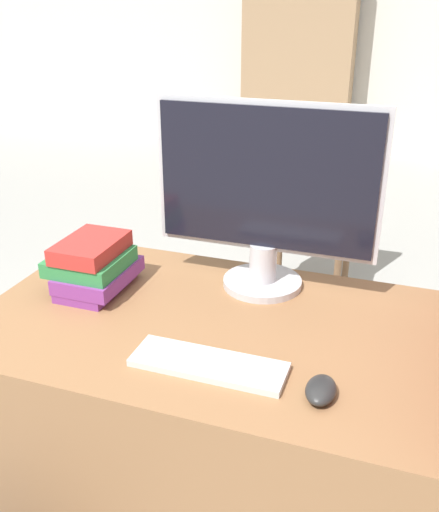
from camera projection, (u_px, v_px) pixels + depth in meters
The scene contains 8 objects.
wall_back at pixel (388, 11), 5.45m from camera, with size 12.00×0.06×2.80m.
desk at pixel (212, 437), 1.61m from camera, with size 1.20×0.73×0.77m.
monitor at pixel (266, 194), 1.52m from camera, with size 0.61×0.22×0.52m.
keyboard at pixel (209, 364), 1.27m from camera, with size 0.35×0.11×0.02m.
mouse at pixel (321, 390), 1.17m from camera, with size 0.06×0.10×0.04m.
book_stack at pixel (94, 265), 1.58m from camera, with size 0.20×0.24×0.15m.
far_chair at pixel (313, 205), 2.98m from camera, with size 0.44×0.44×0.97m.
bookshelf_far at pixel (298, 53), 5.65m from camera, with size 1.09×0.32×2.02m.
Camera 1 is at (0.43, -0.81, 1.52)m, focal length 40.00 mm.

